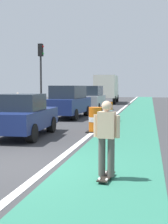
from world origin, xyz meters
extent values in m
plane|color=#38383A|center=(0.00, 0.00, 0.00)|extent=(100.00, 100.00, 0.00)
cube|color=#2D755B|center=(2.40, 12.00, 0.00)|extent=(2.50, 80.00, 0.01)
cube|color=silver|center=(0.90, 12.00, 0.01)|extent=(0.20, 80.00, 0.01)
cube|color=black|center=(2.42, -0.61, 0.07)|extent=(0.30, 0.82, 0.02)
cylinder|color=silver|center=(2.37, -0.35, 0.06)|extent=(0.05, 0.11, 0.11)
cylinder|color=silver|center=(2.53, -0.36, 0.06)|extent=(0.05, 0.11, 0.11)
cylinder|color=silver|center=(2.32, -0.86, 0.06)|extent=(0.05, 0.11, 0.11)
cylinder|color=silver|center=(2.47, -0.88, 0.06)|extent=(0.05, 0.11, 0.11)
cylinder|color=#514C47|center=(2.32, -0.60, 0.49)|extent=(0.15, 0.15, 0.82)
cylinder|color=#514C47|center=(2.52, -0.62, 0.49)|extent=(0.15, 0.15, 0.82)
cube|color=beige|center=(2.42, -0.61, 1.18)|extent=(0.38, 0.26, 0.56)
cylinder|color=beige|center=(2.18, -0.59, 1.15)|extent=(0.09, 0.09, 0.48)
cylinder|color=beige|center=(2.66, -0.64, 1.15)|extent=(0.09, 0.09, 0.48)
sphere|color=beige|center=(2.42, -0.61, 1.58)|extent=(0.22, 0.22, 0.22)
cube|color=navy|center=(-1.64, 4.30, 0.70)|extent=(2.03, 4.18, 0.72)
cube|color=#232D38|center=(-1.63, 4.05, 1.38)|extent=(1.70, 1.80, 0.64)
cylinder|color=black|center=(-2.52, 5.53, 0.34)|extent=(0.31, 0.69, 0.68)
cylinder|color=black|center=(-0.89, 5.60, 0.34)|extent=(0.31, 0.69, 0.68)
cylinder|color=black|center=(-0.76, 3.07, 0.34)|extent=(0.31, 0.69, 0.68)
cube|color=navy|center=(-1.76, 11.71, 0.79)|extent=(2.03, 4.67, 0.90)
cube|color=#232D38|center=(-1.76, 11.71, 1.64)|extent=(1.74, 2.92, 0.80)
cylinder|color=black|center=(-2.52, 13.17, 0.34)|extent=(0.31, 0.69, 0.68)
cylinder|color=black|center=(-0.88, 13.10, 0.34)|extent=(0.31, 0.69, 0.68)
cylinder|color=black|center=(-2.64, 10.32, 0.34)|extent=(0.31, 0.69, 0.68)
cylinder|color=black|center=(-1.00, 10.25, 0.34)|extent=(0.31, 0.69, 0.68)
cube|color=#9EA0A5|center=(-1.54, 18.08, 0.79)|extent=(1.87, 4.61, 0.90)
cube|color=#232D38|center=(-1.54, 18.08, 1.64)|extent=(1.63, 2.86, 0.80)
cylinder|color=black|center=(-2.37, 19.50, 0.34)|extent=(0.28, 0.68, 0.68)
cylinder|color=black|center=(-0.73, 19.51, 0.34)|extent=(0.28, 0.68, 0.68)
cylinder|color=black|center=(-2.35, 16.65, 0.34)|extent=(0.28, 0.68, 0.68)
cylinder|color=black|center=(-0.71, 16.66, 0.34)|extent=(0.28, 0.68, 0.68)
cylinder|color=orange|center=(0.99, 6.02, 0.25)|extent=(0.56, 0.56, 0.42)
cylinder|color=white|center=(0.99, 6.02, 0.57)|extent=(0.57, 0.57, 0.21)
cylinder|color=orange|center=(0.99, 6.02, 0.88)|extent=(0.56, 0.56, 0.42)
cube|color=black|center=(0.99, 6.02, 0.02)|extent=(0.73, 0.73, 0.04)
cylinder|color=orange|center=(0.93, 10.34, 0.25)|extent=(0.56, 0.56, 0.42)
cylinder|color=white|center=(0.93, 10.34, 0.57)|extent=(0.57, 0.57, 0.21)
cylinder|color=orange|center=(0.93, 10.34, 0.88)|extent=(0.56, 0.56, 0.42)
cube|color=black|center=(0.93, 10.34, 0.02)|extent=(0.73, 0.73, 0.04)
cube|color=silver|center=(-1.69, 28.15, 1.98)|extent=(2.53, 5.69, 2.50)
cube|color=silver|center=(-1.85, 32.00, 1.53)|extent=(2.28, 1.99, 2.10)
cylinder|color=black|center=(-2.87, 31.76, 0.48)|extent=(0.34, 0.97, 0.96)
cylinder|color=black|center=(-0.81, 31.84, 0.48)|extent=(0.34, 0.97, 0.96)
cylinder|color=black|center=(-2.66, 26.71, 0.48)|extent=(0.34, 0.97, 0.96)
cylinder|color=black|center=(-0.60, 26.80, 0.48)|extent=(0.34, 0.97, 0.96)
cylinder|color=#2D2D2D|center=(-4.60, 14.42, 2.10)|extent=(0.14, 0.14, 4.20)
cube|color=black|center=(-4.60, 14.42, 4.65)|extent=(0.32, 0.32, 0.90)
sphere|color=red|center=(-4.43, 14.42, 4.91)|extent=(0.16, 0.16, 0.16)
sphere|color=green|center=(-4.43, 14.42, 4.39)|extent=(0.16, 0.16, 0.16)
cylinder|color=#33333D|center=(-3.90, 15.37, 0.43)|extent=(0.20, 0.20, 0.86)
cube|color=#2D4CA5|center=(-3.90, 15.37, 1.13)|extent=(0.34, 0.20, 0.54)
sphere|color=tan|center=(-3.90, 15.37, 1.51)|extent=(0.20, 0.20, 0.20)
cylinder|color=#33333D|center=(-4.60, 10.34, 0.43)|extent=(0.20, 0.20, 0.86)
cube|color=red|center=(-4.60, 10.34, 1.13)|extent=(0.34, 0.20, 0.54)
sphere|color=beige|center=(-4.60, 10.34, 1.51)|extent=(0.20, 0.20, 0.20)
camera|label=1|loc=(3.31, -6.94, 1.99)|focal=48.81mm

